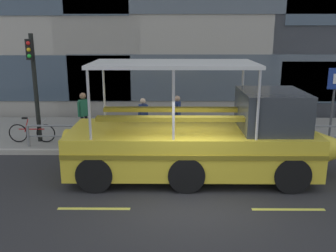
{
  "coord_description": "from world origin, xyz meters",
  "views": [
    {
      "loc": [
        -0.5,
        -9.23,
        4.31
      ],
      "look_at": [
        -0.59,
        2.15,
        1.3
      ],
      "focal_mm": 39.45,
      "sensor_mm": 36.0,
      "label": 1
    }
  ],
  "objects_px": {
    "traffic_light_pole": "(34,78)",
    "pedestrian_mid_right": "(143,114)",
    "pedestrian_mid_left": "(177,112)",
    "parking_sign": "(334,93)",
    "pedestrian_near_bow": "(274,113)",
    "leaned_bicycle": "(32,133)",
    "duck_tour_boat": "(209,141)",
    "pedestrian_near_stern": "(84,111)"
  },
  "relations": [
    {
      "from": "traffic_light_pole",
      "to": "duck_tour_boat",
      "type": "relative_size",
      "value": 0.45
    },
    {
      "from": "parking_sign",
      "to": "pedestrian_near_bow",
      "type": "bearing_deg",
      "value": 177.82
    },
    {
      "from": "pedestrian_near_stern",
      "to": "duck_tour_boat",
      "type": "bearing_deg",
      "value": -36.87
    },
    {
      "from": "leaned_bicycle",
      "to": "pedestrian_mid_left",
      "type": "bearing_deg",
      "value": 9.62
    },
    {
      "from": "pedestrian_mid_left",
      "to": "pedestrian_near_stern",
      "type": "relative_size",
      "value": 0.9
    },
    {
      "from": "leaned_bicycle",
      "to": "traffic_light_pole",
      "type": "bearing_deg",
      "value": 24.66
    },
    {
      "from": "duck_tour_boat",
      "to": "pedestrian_near_stern",
      "type": "xyz_separation_m",
      "value": [
        -4.47,
        3.35,
        0.15
      ]
    },
    {
      "from": "pedestrian_near_bow",
      "to": "traffic_light_pole",
      "type": "bearing_deg",
      "value": -179.14
    },
    {
      "from": "parking_sign",
      "to": "pedestrian_near_bow",
      "type": "relative_size",
      "value": 1.56
    },
    {
      "from": "duck_tour_boat",
      "to": "pedestrian_mid_right",
      "type": "xyz_separation_m",
      "value": [
        -2.19,
        3.4,
        0.02
      ]
    },
    {
      "from": "parking_sign",
      "to": "leaned_bicycle",
      "type": "height_order",
      "value": "parking_sign"
    },
    {
      "from": "duck_tour_boat",
      "to": "pedestrian_near_stern",
      "type": "height_order",
      "value": "duck_tour_boat"
    },
    {
      "from": "pedestrian_mid_right",
      "to": "duck_tour_boat",
      "type": "bearing_deg",
      "value": -57.2
    },
    {
      "from": "parking_sign",
      "to": "leaned_bicycle",
      "type": "bearing_deg",
      "value": -179.2
    },
    {
      "from": "traffic_light_pole",
      "to": "parking_sign",
      "type": "bearing_deg",
      "value": 0.27
    },
    {
      "from": "duck_tour_boat",
      "to": "pedestrian_near_bow",
      "type": "bearing_deg",
      "value": 47.79
    },
    {
      "from": "leaned_bicycle",
      "to": "pedestrian_near_stern",
      "type": "xyz_separation_m",
      "value": [
        1.85,
        0.58,
        0.7
      ]
    },
    {
      "from": "traffic_light_pole",
      "to": "pedestrian_near_bow",
      "type": "relative_size",
      "value": 2.23
    },
    {
      "from": "parking_sign",
      "to": "pedestrian_mid_right",
      "type": "xyz_separation_m",
      "value": [
        -7.04,
        0.47,
        -0.93
      ]
    },
    {
      "from": "parking_sign",
      "to": "pedestrian_mid_left",
      "type": "distance_m",
      "value": 5.84
    },
    {
      "from": "duck_tour_boat",
      "to": "pedestrian_near_stern",
      "type": "relative_size",
      "value": 4.97
    },
    {
      "from": "traffic_light_pole",
      "to": "parking_sign",
      "type": "height_order",
      "value": "traffic_light_pole"
    },
    {
      "from": "traffic_light_pole",
      "to": "pedestrian_mid_left",
      "type": "distance_m",
      "value": 5.47
    },
    {
      "from": "parking_sign",
      "to": "pedestrian_mid_right",
      "type": "distance_m",
      "value": 7.11
    },
    {
      "from": "pedestrian_mid_right",
      "to": "pedestrian_mid_left",
      "type": "bearing_deg",
      "value": 12.61
    },
    {
      "from": "pedestrian_near_stern",
      "to": "parking_sign",
      "type": "bearing_deg",
      "value": -2.6
    },
    {
      "from": "leaned_bicycle",
      "to": "duck_tour_boat",
      "type": "height_order",
      "value": "duck_tour_boat"
    },
    {
      "from": "duck_tour_boat",
      "to": "pedestrian_mid_right",
      "type": "bearing_deg",
      "value": 122.8
    },
    {
      "from": "parking_sign",
      "to": "pedestrian_mid_right",
      "type": "height_order",
      "value": "parking_sign"
    },
    {
      "from": "duck_tour_boat",
      "to": "pedestrian_near_bow",
      "type": "distance_m",
      "value": 4.07
    },
    {
      "from": "traffic_light_pole",
      "to": "pedestrian_mid_right",
      "type": "relative_size",
      "value": 2.53
    },
    {
      "from": "duck_tour_boat",
      "to": "pedestrian_mid_left",
      "type": "distance_m",
      "value": 3.8
    },
    {
      "from": "pedestrian_near_bow",
      "to": "pedestrian_mid_left",
      "type": "distance_m",
      "value": 3.66
    },
    {
      "from": "pedestrian_mid_left",
      "to": "traffic_light_pole",
      "type": "bearing_deg",
      "value": -171.09
    },
    {
      "from": "pedestrian_mid_left",
      "to": "leaned_bicycle",
      "type": "bearing_deg",
      "value": -170.38
    },
    {
      "from": "pedestrian_near_bow",
      "to": "pedestrian_mid_left",
      "type": "relative_size",
      "value": 1.1
    },
    {
      "from": "pedestrian_near_bow",
      "to": "pedestrian_near_stern",
      "type": "bearing_deg",
      "value": 177.28
    },
    {
      "from": "duck_tour_boat",
      "to": "pedestrian_near_bow",
      "type": "height_order",
      "value": "duck_tour_boat"
    },
    {
      "from": "pedestrian_mid_left",
      "to": "pedestrian_mid_right",
      "type": "bearing_deg",
      "value": -167.39
    },
    {
      "from": "parking_sign",
      "to": "pedestrian_near_bow",
      "type": "distance_m",
      "value": 2.26
    },
    {
      "from": "leaned_bicycle",
      "to": "pedestrian_mid_right",
      "type": "distance_m",
      "value": 4.21
    },
    {
      "from": "duck_tour_boat",
      "to": "pedestrian_mid_right",
      "type": "height_order",
      "value": "duck_tour_boat"
    }
  ]
}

